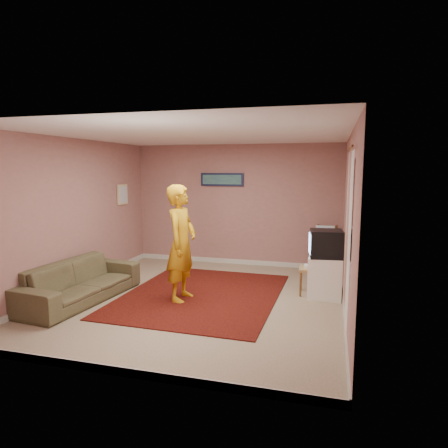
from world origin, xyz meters
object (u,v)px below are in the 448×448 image
(crt_tv, at_px, (326,244))
(person, at_px, (181,243))
(chair_b, at_px, (311,263))
(sofa, at_px, (80,281))
(tv_cabinet, at_px, (325,277))
(chair_a, at_px, (325,244))

(crt_tv, xyz_separation_m, person, (-2.20, -0.71, 0.03))
(chair_b, height_order, person, person)
(chair_b, xyz_separation_m, sofa, (-3.52, -1.31, -0.23))
(tv_cabinet, relative_size, sofa, 0.31)
(chair_a, bearing_deg, sofa, -130.45)
(tv_cabinet, height_order, chair_b, chair_b)
(chair_b, relative_size, person, 0.26)
(tv_cabinet, bearing_deg, crt_tv, -173.51)
(person, bearing_deg, crt_tv, -69.94)
(crt_tv, relative_size, chair_a, 1.07)
(chair_a, bearing_deg, chair_b, -84.34)
(crt_tv, relative_size, chair_b, 1.16)
(crt_tv, height_order, chair_a, crt_tv)
(crt_tv, distance_m, sofa, 3.97)
(sofa, height_order, person, person)
(chair_a, height_order, sofa, chair_a)
(chair_b, bearing_deg, tv_cabinet, 58.72)
(tv_cabinet, bearing_deg, sofa, -162.49)
(tv_cabinet, distance_m, chair_b, 0.33)
(chair_a, distance_m, person, 3.16)
(crt_tv, distance_m, chair_b, 0.44)
(tv_cabinet, height_order, crt_tv, crt_tv)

